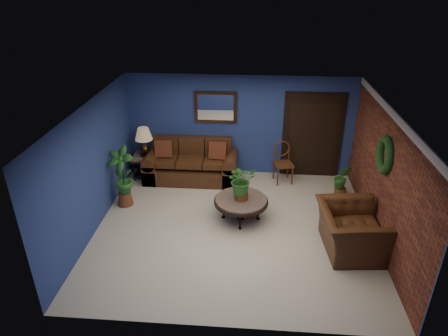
# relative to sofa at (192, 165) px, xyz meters

# --- Properties ---
(floor) EXTENTS (5.50, 5.50, 0.00)m
(floor) POSITION_rel_sofa_xyz_m (1.17, -2.08, -0.33)
(floor) COLOR beige
(floor) RESTS_ON ground
(wall_back) EXTENTS (5.50, 0.04, 2.50)m
(wall_back) POSITION_rel_sofa_xyz_m (1.17, 0.42, 0.92)
(wall_back) COLOR navy
(wall_back) RESTS_ON ground
(wall_left) EXTENTS (0.04, 5.00, 2.50)m
(wall_left) POSITION_rel_sofa_xyz_m (-1.58, -2.08, 0.92)
(wall_left) COLOR navy
(wall_left) RESTS_ON ground
(wall_right_brick) EXTENTS (0.04, 5.00, 2.50)m
(wall_right_brick) POSITION_rel_sofa_xyz_m (3.92, -2.08, 0.92)
(wall_right_brick) COLOR brown
(wall_right_brick) RESTS_ON ground
(ceiling) EXTENTS (5.50, 5.00, 0.02)m
(ceiling) POSITION_rel_sofa_xyz_m (1.17, -2.08, 2.17)
(ceiling) COLOR silver
(ceiling) RESTS_ON wall_back
(crown_molding) EXTENTS (0.03, 5.00, 0.14)m
(crown_molding) POSITION_rel_sofa_xyz_m (3.89, -2.08, 2.10)
(crown_molding) COLOR white
(crown_molding) RESTS_ON wall_right_brick
(wall_mirror) EXTENTS (1.02, 0.06, 0.77)m
(wall_mirror) POSITION_rel_sofa_xyz_m (0.57, 0.38, 1.39)
(wall_mirror) COLOR #412712
(wall_mirror) RESTS_ON wall_back
(closet_door) EXTENTS (1.44, 0.06, 2.18)m
(closet_door) POSITION_rel_sofa_xyz_m (2.92, 0.39, 0.72)
(closet_door) COLOR black
(closet_door) RESTS_ON wall_back
(wreath) EXTENTS (0.16, 0.72, 0.72)m
(wreath) POSITION_rel_sofa_xyz_m (3.86, -2.03, 1.37)
(wreath) COLOR black
(wreath) RESTS_ON wall_right_brick
(sofa) EXTENTS (2.25, 0.97, 1.01)m
(sofa) POSITION_rel_sofa_xyz_m (0.00, 0.00, 0.00)
(sofa) COLOR #492814
(sofa) RESTS_ON ground
(coffee_table) EXTENTS (1.12, 1.12, 0.48)m
(coffee_table) POSITION_rel_sofa_xyz_m (1.28, -1.74, 0.09)
(coffee_table) COLOR #4B4741
(coffee_table) RESTS_ON ground
(end_table) EXTENTS (0.63, 0.63, 0.58)m
(end_table) POSITION_rel_sofa_xyz_m (-1.13, -0.03, 0.11)
(end_table) COLOR #4B4741
(end_table) RESTS_ON ground
(table_lamp) EXTENTS (0.42, 0.42, 0.70)m
(table_lamp) POSITION_rel_sofa_xyz_m (-1.13, -0.03, 0.70)
(table_lamp) COLOR #412712
(table_lamp) RESTS_ON end_table
(side_chair) EXTENTS (0.51, 0.51, 1.00)m
(side_chair) POSITION_rel_sofa_xyz_m (2.22, 0.04, 0.23)
(side_chair) COLOR brown
(side_chair) RESTS_ON ground
(armchair) EXTENTS (1.23, 1.38, 0.84)m
(armchair) POSITION_rel_sofa_xyz_m (3.32, -2.59, 0.09)
(armchair) COLOR #492814
(armchair) RESTS_ON ground
(coffee_plant) EXTENTS (0.69, 0.65, 0.76)m
(coffee_plant) POSITION_rel_sofa_xyz_m (1.28, -1.74, 0.57)
(coffee_plant) COLOR #5D2D17
(coffee_plant) RESTS_ON coffee_table
(floor_plant) EXTENTS (0.42, 0.38, 0.79)m
(floor_plant) POSITION_rel_sofa_xyz_m (3.52, -0.63, 0.08)
(floor_plant) COLOR #5D2D17
(floor_plant) RESTS_ON ground
(tall_plant) EXTENTS (0.68, 0.55, 1.37)m
(tall_plant) POSITION_rel_sofa_xyz_m (-1.28, -1.37, 0.40)
(tall_plant) COLOR brown
(tall_plant) RESTS_ON ground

